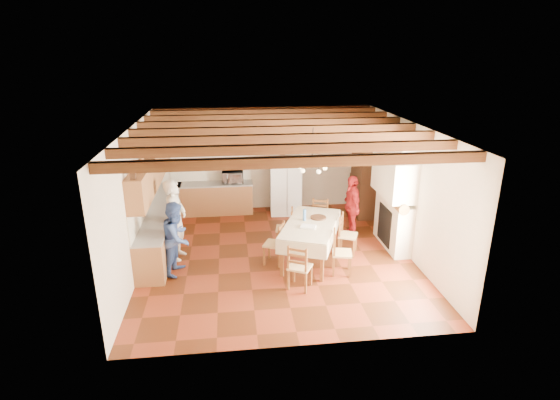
{
  "coord_description": "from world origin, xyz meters",
  "views": [
    {
      "loc": [
        -1.01,
        -9.03,
        4.54
      ],
      "look_at": [
        0.1,
        0.3,
        1.25
      ],
      "focal_mm": 28.0,
      "sensor_mm": 36.0,
      "label": 1
    }
  ],
  "objects_px": {
    "chair_end_far": "(319,219)",
    "person_man": "(176,220)",
    "person_woman_red": "(351,206)",
    "chair_right_far": "(348,234)",
    "chair_right_near": "(342,252)",
    "chair_end_near": "(300,266)",
    "chair_left_near": "(274,243)",
    "microwave": "(233,177)",
    "hutch": "(364,174)",
    "person_woman_blue": "(177,238)",
    "dining_table": "(311,227)",
    "refrigerator": "(286,184)",
    "chair_left_far": "(285,228)"
  },
  "relations": [
    {
      "from": "refrigerator",
      "to": "person_woman_blue",
      "type": "distance_m",
      "value": 4.23
    },
    {
      "from": "refrigerator",
      "to": "dining_table",
      "type": "distance_m",
      "value": 3.01
    },
    {
      "from": "hutch",
      "to": "person_man",
      "type": "bearing_deg",
      "value": -152.65
    },
    {
      "from": "refrigerator",
      "to": "chair_right_far",
      "type": "distance_m",
      "value": 3.04
    },
    {
      "from": "person_woman_blue",
      "to": "microwave",
      "type": "relative_size",
      "value": 2.67
    },
    {
      "from": "hutch",
      "to": "chair_end_near",
      "type": "distance_m",
      "value": 4.68
    },
    {
      "from": "chair_end_far",
      "to": "person_man",
      "type": "distance_m",
      "value": 3.52
    },
    {
      "from": "dining_table",
      "to": "person_woman_blue",
      "type": "relative_size",
      "value": 1.44
    },
    {
      "from": "person_woman_blue",
      "to": "chair_end_near",
      "type": "bearing_deg",
      "value": -95.5
    },
    {
      "from": "chair_end_near",
      "to": "chair_left_near",
      "type": "bearing_deg",
      "value": -42.1
    },
    {
      "from": "chair_left_far",
      "to": "chair_end_near",
      "type": "xyz_separation_m",
      "value": [
        0.05,
        -1.94,
        0.0
      ]
    },
    {
      "from": "chair_right_near",
      "to": "person_man",
      "type": "distance_m",
      "value": 3.72
    },
    {
      "from": "chair_right_near",
      "to": "chair_end_near",
      "type": "xyz_separation_m",
      "value": [
        -0.98,
        -0.5,
        0.0
      ]
    },
    {
      "from": "chair_right_near",
      "to": "person_man",
      "type": "bearing_deg",
      "value": 83.86
    },
    {
      "from": "chair_end_far",
      "to": "person_woman_red",
      "type": "xyz_separation_m",
      "value": [
        0.81,
        -0.01,
        0.31
      ]
    },
    {
      "from": "refrigerator",
      "to": "person_man",
      "type": "xyz_separation_m",
      "value": [
        -2.8,
        -2.55,
        0.06
      ]
    },
    {
      "from": "chair_left_far",
      "to": "microwave",
      "type": "height_order",
      "value": "microwave"
    },
    {
      "from": "refrigerator",
      "to": "chair_right_near",
      "type": "distance_m",
      "value": 3.78
    },
    {
      "from": "refrigerator",
      "to": "chair_right_far",
      "type": "xyz_separation_m",
      "value": [
        1.08,
        -2.82,
        -0.39
      ]
    },
    {
      "from": "microwave",
      "to": "person_woman_red",
      "type": "bearing_deg",
      "value": -34.31
    },
    {
      "from": "hutch",
      "to": "person_woman_red",
      "type": "distance_m",
      "value": 1.76
    },
    {
      "from": "dining_table",
      "to": "chair_end_near",
      "type": "height_order",
      "value": "chair_end_near"
    },
    {
      "from": "hutch",
      "to": "person_woman_red",
      "type": "bearing_deg",
      "value": -113.96
    },
    {
      "from": "hutch",
      "to": "person_woman_red",
      "type": "xyz_separation_m",
      "value": [
        -0.78,
        -1.53,
        -0.38
      ]
    },
    {
      "from": "microwave",
      "to": "chair_left_far",
      "type": "bearing_deg",
      "value": -64.03
    },
    {
      "from": "chair_left_near",
      "to": "chair_left_far",
      "type": "xyz_separation_m",
      "value": [
        0.34,
        0.83,
        0.0
      ]
    },
    {
      "from": "chair_right_far",
      "to": "person_woman_red",
      "type": "distance_m",
      "value": 1.1
    },
    {
      "from": "dining_table",
      "to": "chair_right_near",
      "type": "xyz_separation_m",
      "value": [
        0.55,
        -0.69,
        -0.32
      ]
    },
    {
      "from": "chair_left_near",
      "to": "person_woman_blue",
      "type": "relative_size",
      "value": 0.61
    },
    {
      "from": "person_man",
      "to": "microwave",
      "type": "relative_size",
      "value": 3.12
    },
    {
      "from": "person_man",
      "to": "person_woman_red",
      "type": "height_order",
      "value": "person_man"
    },
    {
      "from": "hutch",
      "to": "person_man",
      "type": "distance_m",
      "value": 5.49
    },
    {
      "from": "hutch",
      "to": "person_woman_red",
      "type": "height_order",
      "value": "hutch"
    },
    {
      "from": "microwave",
      "to": "chair_end_far",
      "type": "bearing_deg",
      "value": -43.27
    },
    {
      "from": "chair_left_near",
      "to": "chair_right_near",
      "type": "xyz_separation_m",
      "value": [
        1.37,
        -0.62,
        0.0
      ]
    },
    {
      "from": "dining_table",
      "to": "chair_right_far",
      "type": "bearing_deg",
      "value": 11.61
    },
    {
      "from": "dining_table",
      "to": "person_woman_blue",
      "type": "height_order",
      "value": "person_woman_blue"
    },
    {
      "from": "hutch",
      "to": "chair_right_near",
      "type": "height_order",
      "value": "hutch"
    },
    {
      "from": "chair_end_near",
      "to": "microwave",
      "type": "height_order",
      "value": "microwave"
    },
    {
      "from": "chair_left_far",
      "to": "chair_end_far",
      "type": "relative_size",
      "value": 1.0
    },
    {
      "from": "refrigerator",
      "to": "person_woman_blue",
      "type": "xyz_separation_m",
      "value": [
        -2.71,
        -3.24,
        -0.08
      ]
    },
    {
      "from": "chair_end_far",
      "to": "microwave",
      "type": "distance_m",
      "value": 2.97
    },
    {
      "from": "chair_left_near",
      "to": "person_woman_red",
      "type": "distance_m",
      "value": 2.46
    },
    {
      "from": "person_man",
      "to": "dining_table",
      "type": "bearing_deg",
      "value": -86.68
    },
    {
      "from": "chair_right_near",
      "to": "chair_end_near",
      "type": "bearing_deg",
      "value": 129.08
    },
    {
      "from": "refrigerator",
      "to": "chair_end_near",
      "type": "height_order",
      "value": "refrigerator"
    },
    {
      "from": "chair_right_far",
      "to": "person_woman_blue",
      "type": "xyz_separation_m",
      "value": [
        -3.79,
        -0.42,
        0.31
      ]
    },
    {
      "from": "dining_table",
      "to": "chair_left_near",
      "type": "relative_size",
      "value": 2.37
    },
    {
      "from": "chair_right_near",
      "to": "chair_end_far",
      "type": "xyz_separation_m",
      "value": [
        -0.1,
        1.89,
        0.0
      ]
    },
    {
      "from": "person_woman_red",
      "to": "microwave",
      "type": "xyz_separation_m",
      "value": [
        -2.91,
        2.04,
        0.27
      ]
    }
  ]
}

